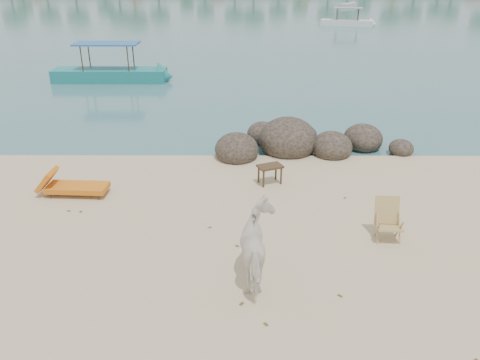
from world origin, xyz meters
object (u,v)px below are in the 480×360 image
(cow, at_px, (260,248))
(lounge_chair, at_px, (77,185))
(deck_chair, at_px, (389,223))
(boulders, at_px, (298,142))
(side_table, at_px, (270,175))
(boat_near, at_px, (107,49))

(cow, height_order, lounge_chair, cow)
(deck_chair, bearing_deg, lounge_chair, 167.35)
(boulders, relative_size, side_table, 9.65)
(side_table, height_order, boat_near, boat_near)
(boat_near, bearing_deg, side_table, -58.92)
(boulders, distance_m, deck_chair, 5.84)
(side_table, distance_m, deck_chair, 3.87)
(boulders, height_order, deck_chair, boulders)
(lounge_chair, bearing_deg, side_table, 11.08)
(lounge_chair, xyz_separation_m, boat_near, (-2.66, 13.78, 1.32))
(side_table, bearing_deg, deck_chair, -73.23)
(cow, relative_size, deck_chair, 1.85)
(boulders, height_order, lounge_chair, boulders)
(side_table, distance_m, lounge_chair, 5.24)
(boulders, height_order, side_table, boulders)
(boulders, distance_m, side_table, 2.90)
(cow, height_order, deck_chair, cow)
(side_table, relative_size, boat_near, 0.10)
(lounge_chair, height_order, boat_near, boat_near)
(boulders, xyz_separation_m, lounge_chair, (-6.25, -3.41, 0.03))
(cow, relative_size, side_table, 2.53)
(boulders, xyz_separation_m, side_table, (-1.07, -2.69, -0.00))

